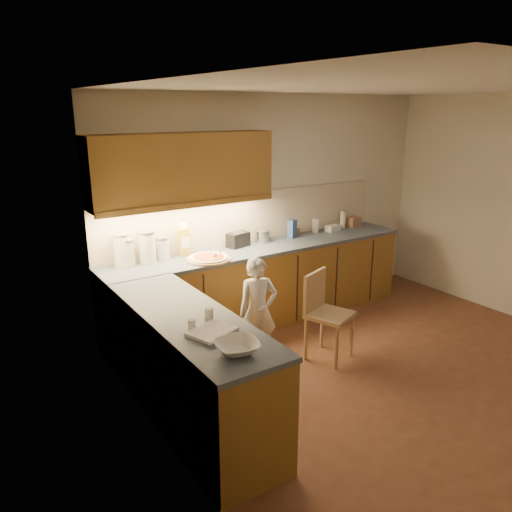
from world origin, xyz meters
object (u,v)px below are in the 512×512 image
object	(u,v)px
child	(258,311)
toaster	(238,240)
wooden_chair	(324,309)
oil_jug	(184,241)
pizza_on_board	(209,258)

from	to	relation	value
child	toaster	world-z (taller)	toaster
child	toaster	xyz separation A→B (m)	(0.35, 0.93, 0.47)
wooden_chair	toaster	size ratio (longest dim) A/B	3.13
wooden_chair	toaster	xyz separation A→B (m)	(-0.26, 1.20, 0.49)
toaster	oil_jug	bearing A→B (deg)	165.23
wooden_chair	oil_jug	size ratio (longest dim) A/B	2.54
wooden_chair	oil_jug	world-z (taller)	oil_jug
wooden_chair	toaster	bearing A→B (deg)	80.73
oil_jug	toaster	bearing A→B (deg)	-1.70
wooden_chair	pizza_on_board	bearing A→B (deg)	108.97
oil_jug	toaster	world-z (taller)	oil_jug
oil_jug	child	bearing A→B (deg)	-71.79
wooden_chair	oil_jug	bearing A→B (deg)	105.66
oil_jug	toaster	xyz separation A→B (m)	(0.66, -0.02, -0.08)
child	wooden_chair	world-z (taller)	child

